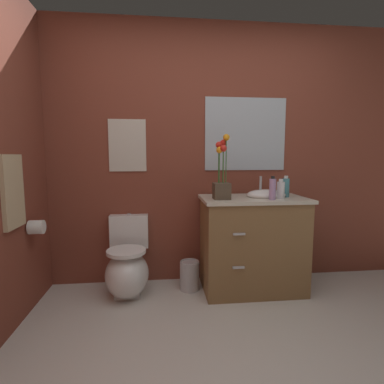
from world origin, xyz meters
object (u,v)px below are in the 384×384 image
object	(u,v)px
vanity_cabinet	(252,243)
wall_mirror	(245,134)
toilet	(128,268)
flower_vase	(222,179)
wall_poster	(127,146)
hand_wash_bottle	(281,190)
soap_bottle	(286,187)
trash_bin	(190,275)
lotion_bottle	(273,189)
hanging_towel	(13,192)
toilet_paper_roll	(37,227)

from	to	relation	value
vanity_cabinet	wall_mirror	bearing A→B (deg)	90.52
toilet	wall_mirror	xyz separation A→B (m)	(1.14, 0.27, 1.21)
flower_vase	wall_poster	size ratio (longest dim) A/B	1.14
hand_wash_bottle	toilet	bearing A→B (deg)	174.05
wall_mirror	hand_wash_bottle	bearing A→B (deg)	-63.00
flower_vase	soap_bottle	size ratio (longest dim) A/B	2.88
vanity_cabinet	trash_bin	bearing A→B (deg)	174.93
wall_poster	lotion_bottle	bearing A→B (deg)	-20.30
toilet	hanging_towel	size ratio (longest dim) A/B	1.33
vanity_cabinet	hanging_towel	distance (m)	1.99
toilet	trash_bin	bearing A→B (deg)	2.54
toilet_paper_roll	hand_wash_bottle	bearing A→B (deg)	1.59
trash_bin	toilet_paper_roll	distance (m)	1.37
lotion_bottle	trash_bin	size ratio (longest dim) A/B	0.75
lotion_bottle	vanity_cabinet	bearing A→B (deg)	122.94
vanity_cabinet	toilet_paper_roll	size ratio (longest dim) A/B	9.53
toilet	wall_poster	size ratio (longest dim) A/B	1.42
lotion_bottle	hanging_towel	bearing A→B (deg)	-173.51
vanity_cabinet	wall_poster	xyz separation A→B (m)	(-1.14, 0.29, 0.89)
soap_bottle	toilet_paper_roll	distance (m)	2.14
lotion_bottle	hanging_towel	distance (m)	2.00
toilet	flower_vase	world-z (taller)	flower_vase
wall_mirror	soap_bottle	bearing A→B (deg)	-45.64
toilet	wall_mirror	distance (m)	1.68
trash_bin	toilet_paper_roll	size ratio (longest dim) A/B	2.47
soap_bottle	wall_mirror	bearing A→B (deg)	134.36
toilet_paper_roll	trash_bin	bearing A→B (deg)	10.12
hanging_towel	trash_bin	bearing A→B (deg)	18.98
vanity_cabinet	soap_bottle	xyz separation A→B (m)	(0.29, -0.01, 0.51)
hanging_towel	wall_mirror	bearing A→B (deg)	20.19
soap_bottle	trash_bin	world-z (taller)	soap_bottle
hand_wash_bottle	wall_mirror	distance (m)	0.68
toilet	hand_wash_bottle	world-z (taller)	hand_wash_bottle
flower_vase	toilet_paper_roll	world-z (taller)	flower_vase
toilet_paper_roll	wall_poster	bearing A→B (deg)	34.40
trash_bin	lotion_bottle	bearing A→B (deg)	-17.72
lotion_bottle	toilet	bearing A→B (deg)	171.14
flower_vase	soap_bottle	xyz separation A→B (m)	(0.61, 0.07, -0.08)
wall_poster	toilet	bearing A→B (deg)	-90.00
wall_mirror	lotion_bottle	bearing A→B (deg)	-76.40
soap_bottle	lotion_bottle	xyz separation A→B (m)	(-0.19, -0.16, 0.01)
vanity_cabinet	flower_vase	size ratio (longest dim) A/B	1.88
hand_wash_bottle	trash_bin	distance (m)	1.14
toilet	flower_vase	xyz separation A→B (m)	(0.83, -0.11, 0.79)
lotion_bottle	hand_wash_bottle	world-z (taller)	lotion_bottle
wall_mirror	hanging_towel	distance (m)	2.05
flower_vase	hanging_towel	size ratio (longest dim) A/B	1.07
trash_bin	soap_bottle	bearing A→B (deg)	-4.04
flower_vase	lotion_bottle	world-z (taller)	flower_vase
hand_wash_bottle	wall_mirror	world-z (taller)	wall_mirror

